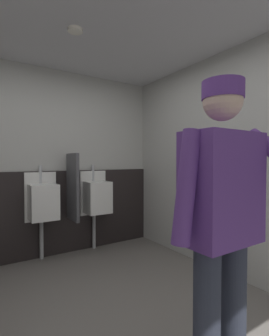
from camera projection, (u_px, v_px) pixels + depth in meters
The scene contains 9 objects.
ground_plane at pixel (99, 336), 1.89m from camera, with size 3.91×4.20×0.04m, color slate.
wall_back at pixel (41, 162), 3.41m from camera, with size 3.91×0.12×2.55m, color #B2B2AD.
wall_right at pixel (240, 163), 2.79m from camera, with size 0.12×4.20×2.55m, color #B2B2AD.
wainscot_band_back at pixel (42, 214), 3.37m from camera, with size 3.31×0.03×1.16m, color black.
downlight_far at pixel (75, 30), 2.38m from camera, with size 0.14×0.14×0.03m, color white.
urinal_left at pixel (43, 201), 3.23m from camera, with size 0.40×0.34×1.24m.
urinal_middle at pixel (96, 197), 3.64m from camera, with size 0.40×0.34×1.24m.
privacy_divider_panel at pixel (73, 187), 3.37m from camera, with size 0.04×0.40×0.90m, color #4C4C51.
person at pixel (223, 216), 1.33m from camera, with size 0.65×0.60×1.72m.
Camera 1 is at (-0.78, -1.70, 1.30)m, focal length 26.84 mm.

